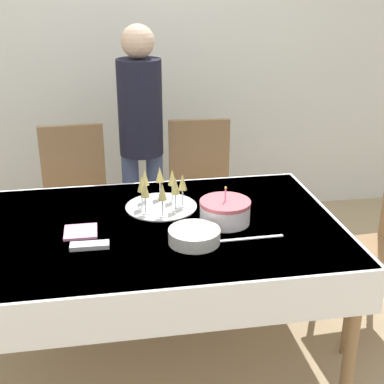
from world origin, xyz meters
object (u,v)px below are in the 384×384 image
Objects in this scene: dining_chair_far_left at (76,196)px; dining_chair_right_end at (384,241)px; birthday_cake at (225,212)px; plate_stack_main at (194,236)px; champagne_tray at (161,192)px; person_standing at (141,126)px; dining_chair_far_right at (201,189)px.

dining_chair_right_end is at bearing -28.91° from dining_chair_far_left.
birthday_cake is 0.26m from plate_stack_main.
dining_chair_far_left is 2.64× the size of champagne_tray.
person_standing is at bearing 106.73° from birthday_cake.
champagne_tray is at bearing -87.80° from person_standing.
birthday_cake is (-0.06, -0.92, 0.25)m from dining_chair_far_right.
person_standing reaches higher than plate_stack_main.
champagne_tray is at bearing 140.69° from birthday_cake.
dining_chair_far_left is at bearing 180.00° from dining_chair_far_right.
dining_chair_far_left is 0.62× the size of person_standing.
dining_chair_right_end is at bearing -40.54° from person_standing.
champagne_tray is 0.43m from plate_stack_main.
dining_chair_far_left is at bearing -164.74° from person_standing.
dining_chair_right_end is (1.61, -0.89, 0.00)m from dining_chair_far_left.
dining_chair_right_end is (0.81, -0.89, 0.00)m from dining_chair_far_right.
dining_chair_far_left is 3.97× the size of birthday_cake.
champagne_tray is at bearing 103.74° from plate_stack_main.
birthday_cake is at bearing -178.02° from dining_chair_right_end.
dining_chair_far_left is at bearing 123.92° from champagne_tray.
plate_stack_main is at bearing -134.91° from birthday_cake.
dining_chair_far_right is at bearing 77.88° from plate_stack_main.
dining_chair_far_right is 3.97× the size of birthday_cake.
birthday_cake reaches higher than champagne_tray.
dining_chair_right_end is 1.60m from person_standing.
dining_chair_far_right is (0.80, -0.00, 0.00)m from dining_chair_far_left.
dining_chair_far_right reaches higher than champagne_tray.
dining_chair_far_right is at bearing 63.96° from champagne_tray.
dining_chair_far_left is at bearing 151.09° from dining_chair_right_end.
person_standing reaches higher than dining_chair_far_left.
dining_chair_far_left is 1.00× the size of dining_chair_right_end.
plate_stack_main is (0.57, -1.10, 0.22)m from dining_chair_far_left.
birthday_cake is 1.10m from person_standing.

